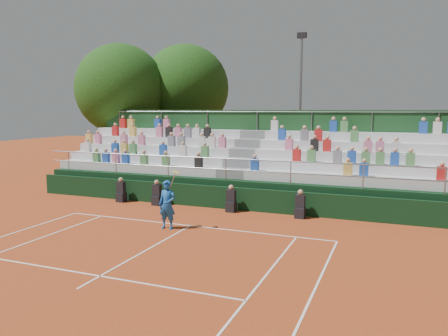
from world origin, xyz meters
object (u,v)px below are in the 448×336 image
at_px(tennis_player, 167,205).
at_px(tree_west, 121,90).
at_px(tree_east, 186,88).
at_px(floodlight_mast, 301,95).

relative_size(tennis_player, tree_west, 0.25).
bearing_deg(tennis_player, tree_west, 130.71).
xyz_separation_m(tree_east, floodlight_mast, (8.35, -0.04, -0.58)).
bearing_deg(tennis_player, tree_east, 113.98).
height_order(tree_east, floodlight_mast, floodlight_mast).
bearing_deg(tree_east, tennis_player, -66.02).
bearing_deg(floodlight_mast, tree_west, -164.57).
distance_m(tree_west, tree_east, 4.62).
bearing_deg(tree_east, floodlight_mast, -0.28).
xyz_separation_m(tennis_player, floodlight_mast, (1.85, 14.56, 4.43)).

